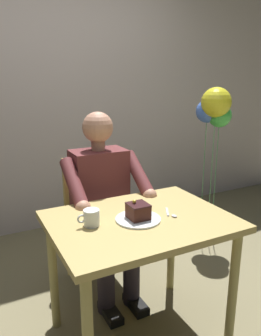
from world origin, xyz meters
The scene contains 10 objects.
ground_plane centered at (0.00, 0.00, 0.00)m, with size 14.00×14.00×0.00m, color #756C4C.
cafe_rear_panel centered at (0.00, -1.74, 1.50)m, with size 6.40×0.12×3.00m, color #BCAFAF.
dining_table centered at (0.00, 0.00, 0.63)m, with size 0.94×0.70×0.73m.
chair centered at (0.00, -0.67, 0.50)m, with size 0.42×0.42×0.91m.
seated_person centered at (0.00, -0.50, 0.65)m, with size 0.53×0.58×1.24m.
dessert_plate centered at (0.02, 0.01, 0.74)m, with size 0.24×0.24×0.01m, color white.
cake_slice centered at (0.02, 0.01, 0.78)m, with size 0.10×0.11×0.10m.
coffee_cup centered at (0.26, -0.03, 0.78)m, with size 0.11×0.08×0.08m.
dessert_spoon centered at (-0.17, 0.03, 0.74)m, with size 0.06×0.14×0.01m.
balloon_display centered at (-1.16, -0.80, 1.10)m, with size 0.29×0.32×1.38m.
Camera 1 is at (0.77, 1.39, 1.45)m, focal length 35.06 mm.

